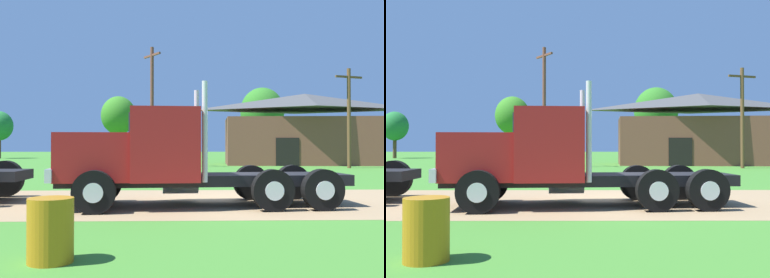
# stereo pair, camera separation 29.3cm
# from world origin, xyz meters

# --- Properties ---
(ground_plane) EXTENTS (200.00, 200.00, 0.00)m
(ground_plane) POSITION_xyz_m (0.00, 0.00, 0.00)
(ground_plane) COLOR #3F7E2A
(dirt_track) EXTENTS (120.00, 6.38, 0.01)m
(dirt_track) POSITION_xyz_m (0.00, 0.00, 0.00)
(dirt_track) COLOR #9D7F58
(dirt_track) RESTS_ON ground_plane
(truck_foreground_white) EXTENTS (7.76, 3.06, 3.17)m
(truck_foreground_white) POSITION_xyz_m (-2.08, -0.95, 1.22)
(truck_foreground_white) COLOR black
(truck_foreground_white) RESTS_ON ground_plane
(steel_barrel) EXTENTS (0.62, 0.62, 0.88)m
(steel_barrel) POSITION_xyz_m (-3.36, -6.42, 0.44)
(steel_barrel) COLOR #B27214
(steel_barrel) RESTS_ON ground_plane
(shed_building) EXTENTS (14.35, 7.26, 5.97)m
(shed_building) POSITION_xyz_m (9.02, 24.28, 2.88)
(shed_building) COLOR brown
(shed_building) RESTS_ON ground_plane
(utility_pole_near) EXTENTS (1.34, 1.90, 8.82)m
(utility_pole_near) POSITION_xyz_m (-3.60, 19.76, 4.67)
(utility_pole_near) COLOR brown
(utility_pole_near) RESTS_ON ground_plane
(utility_pole_far) EXTENTS (2.14, 0.78, 7.05)m
(utility_pole_far) POSITION_xyz_m (10.41, 18.24, 3.77)
(utility_pole_far) COLOR brown
(utility_pole_far) RESTS_ON ground_plane
(tree_mid) EXTENTS (4.23, 4.23, 7.59)m
(tree_mid) POSITION_xyz_m (-9.01, 41.19, 5.23)
(tree_mid) COLOR #513823
(tree_mid) RESTS_ON ground_plane
(tree_right) EXTENTS (4.95, 4.95, 8.17)m
(tree_right) POSITION_xyz_m (7.81, 37.09, 5.43)
(tree_right) COLOR #513823
(tree_right) RESTS_ON ground_plane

